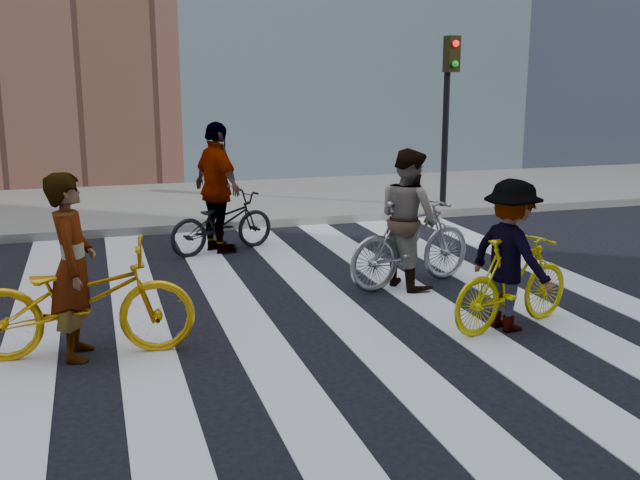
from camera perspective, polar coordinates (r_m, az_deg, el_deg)
name	(u,v)px	position (r m, az deg, el deg)	size (l,w,h in m)	color
ground	(297,321)	(8.26, -1.77, -6.17)	(100.00, 100.00, 0.00)	black
sidewalk_far	(200,203)	(15.41, -9.15, 2.79)	(100.00, 5.00, 0.15)	slate
zebra_crosswalk	(297,320)	(8.26, -1.77, -6.13)	(8.25, 10.00, 0.01)	silver
traffic_signal	(449,94)	(14.40, 9.77, 10.92)	(0.22, 0.42, 3.33)	black
bike_yellow_left	(81,300)	(7.45, -17.76, -4.39)	(0.74, 2.12, 1.11)	#E9AA0C
bike_silver_mid	(411,243)	(9.52, 6.97, -0.21)	(0.53, 1.87, 1.13)	#9C9CA5
bike_yellow_right	(513,282)	(8.15, 14.50, -3.15)	(0.47, 1.67, 1.00)	#D8CA0C
bike_dark_rear	(222,223)	(11.38, -7.49, 1.33)	(0.60, 1.73, 0.91)	black
rider_left	(73,267)	(7.37, -18.32, -1.94)	(0.65, 0.43, 1.78)	slate
rider_mid	(408,218)	(9.44, 6.74, 1.65)	(0.85, 0.67, 1.76)	slate
rider_right	(510,255)	(8.05, 14.31, -1.14)	(1.03, 0.59, 1.60)	slate
rider_rear	(217,188)	(11.28, -7.82, 3.94)	(1.15, 0.48, 1.97)	slate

